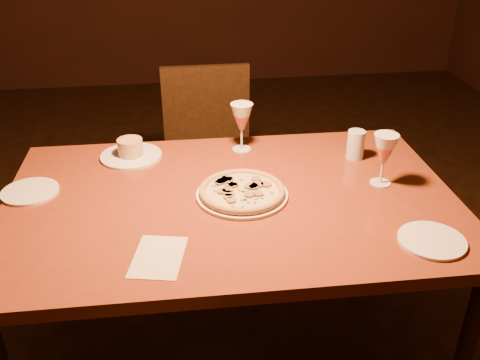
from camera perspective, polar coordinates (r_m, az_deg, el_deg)
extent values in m
plane|color=#301D10|center=(2.53, -5.39, -15.25)|extent=(7.00, 7.00, 0.00)
cube|color=brown|center=(1.84, -0.94, -2.43)|extent=(1.55, 1.02, 0.04)
cylinder|color=black|center=(2.47, -18.49, -6.40)|extent=(0.05, 0.05, 0.78)
cylinder|color=black|center=(2.56, 13.94, -4.34)|extent=(0.05, 0.05, 0.78)
cube|color=black|center=(2.77, -3.12, 1.66)|extent=(0.46, 0.46, 0.04)
cube|color=black|center=(2.86, -3.64, 7.88)|extent=(0.46, 0.03, 0.44)
cylinder|color=black|center=(2.73, -6.53, -5.18)|extent=(0.04, 0.04, 0.47)
cylinder|color=black|center=(3.05, -6.80, -1.31)|extent=(0.04, 0.04, 0.47)
cylinder|color=black|center=(2.76, 1.24, -4.62)|extent=(0.04, 0.04, 0.47)
cylinder|color=black|center=(3.07, 0.15, -0.84)|extent=(0.04, 0.04, 0.47)
cylinder|color=white|center=(1.83, 0.22, -1.59)|extent=(0.31, 0.31, 0.01)
cylinder|color=beige|center=(1.82, 0.22, -1.28)|extent=(0.29, 0.29, 0.01)
torus|color=tan|center=(1.82, 0.22, -1.12)|extent=(0.30, 0.30, 0.02)
cylinder|color=white|center=(2.14, -11.54, 2.54)|extent=(0.24, 0.24, 0.01)
cylinder|color=tan|center=(2.12, -11.63, 3.45)|extent=(0.10, 0.10, 0.06)
cylinder|color=silver|center=(2.11, 12.23, 3.71)|extent=(0.07, 0.07, 0.11)
cylinder|color=white|center=(1.98, -21.48, -1.16)|extent=(0.19, 0.19, 0.01)
cylinder|color=white|center=(1.70, 19.79, -6.09)|extent=(0.20, 0.20, 0.01)
cube|color=beige|center=(1.56, -8.70, -8.10)|extent=(0.18, 0.23, 0.00)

